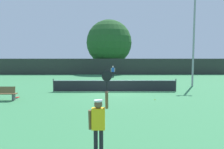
{
  "coord_description": "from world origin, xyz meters",
  "views": [
    {
      "loc": [
        -0.36,
        -17.46,
        2.94
      ],
      "look_at": [
        -0.21,
        2.28,
        1.22
      ],
      "focal_mm": 34.18,
      "sensor_mm": 36.0,
      "label": 1
    }
  ],
  "objects_px": {
    "tennis_ball": "(155,99)",
    "spare_racket": "(17,97)",
    "large_tree": "(109,43)",
    "player_receiving": "(113,71)",
    "light_pole": "(194,33)",
    "player_serving": "(99,119)",
    "courtside_bench": "(3,93)",
    "parked_car_near": "(145,68)"
  },
  "relations": [
    {
      "from": "tennis_ball",
      "to": "spare_racket",
      "type": "bearing_deg",
      "value": 174.63
    },
    {
      "from": "large_tree",
      "to": "player_receiving",
      "type": "bearing_deg",
      "value": -85.96
    },
    {
      "from": "spare_racket",
      "to": "light_pole",
      "type": "height_order",
      "value": "light_pole"
    },
    {
      "from": "player_serving",
      "to": "tennis_ball",
      "type": "height_order",
      "value": "player_serving"
    },
    {
      "from": "player_serving",
      "to": "player_receiving",
      "type": "xyz_separation_m",
      "value": [
        0.67,
        23.08,
        -0.17
      ]
    },
    {
      "from": "player_serving",
      "to": "courtside_bench",
      "type": "bearing_deg",
      "value": 130.46
    },
    {
      "from": "player_receiving",
      "to": "light_pole",
      "type": "height_order",
      "value": "light_pole"
    },
    {
      "from": "player_receiving",
      "to": "courtside_bench",
      "type": "height_order",
      "value": "player_receiving"
    },
    {
      "from": "player_receiving",
      "to": "spare_racket",
      "type": "distance_m",
      "value": 15.76
    },
    {
      "from": "parked_car_near",
      "to": "tennis_ball",
      "type": "bearing_deg",
      "value": -97.56
    },
    {
      "from": "player_serving",
      "to": "tennis_ball",
      "type": "relative_size",
      "value": 37.37
    },
    {
      "from": "player_receiving",
      "to": "light_pole",
      "type": "distance_m",
      "value": 12.15
    },
    {
      "from": "player_receiving",
      "to": "large_tree",
      "type": "relative_size",
      "value": 0.17
    },
    {
      "from": "player_receiving",
      "to": "tennis_ball",
      "type": "height_order",
      "value": "player_receiving"
    },
    {
      "from": "player_serving",
      "to": "courtside_bench",
      "type": "height_order",
      "value": "player_serving"
    },
    {
      "from": "tennis_ball",
      "to": "large_tree",
      "type": "xyz_separation_m",
      "value": [
        -3.22,
        23.07,
        5.22
      ]
    },
    {
      "from": "player_serving",
      "to": "spare_racket",
      "type": "xyz_separation_m",
      "value": [
        -6.27,
        8.97,
        -1.1
      ]
    },
    {
      "from": "large_tree",
      "to": "parked_car_near",
      "type": "xyz_separation_m",
      "value": [
        6.7,
        3.05,
        -4.48
      ]
    },
    {
      "from": "tennis_ball",
      "to": "large_tree",
      "type": "bearing_deg",
      "value": 97.94
    },
    {
      "from": "tennis_ball",
      "to": "light_pole",
      "type": "distance_m",
      "value": 9.69
    },
    {
      "from": "player_serving",
      "to": "parked_car_near",
      "type": "height_order",
      "value": "player_serving"
    },
    {
      "from": "player_serving",
      "to": "parked_car_near",
      "type": "relative_size",
      "value": 0.6
    },
    {
      "from": "spare_racket",
      "to": "tennis_ball",
      "type": "bearing_deg",
      "value": -5.37
    },
    {
      "from": "player_receiving",
      "to": "player_serving",
      "type": "bearing_deg",
      "value": 88.33
    },
    {
      "from": "courtside_bench",
      "to": "parked_car_near",
      "type": "bearing_deg",
      "value": 62.57
    },
    {
      "from": "player_serving",
      "to": "parked_car_near",
      "type": "distance_m",
      "value": 34.86
    },
    {
      "from": "tennis_ball",
      "to": "large_tree",
      "type": "height_order",
      "value": "large_tree"
    },
    {
      "from": "tennis_ball",
      "to": "light_pole",
      "type": "height_order",
      "value": "light_pole"
    },
    {
      "from": "courtside_bench",
      "to": "tennis_ball",
      "type": "bearing_deg",
      "value": 0.53
    },
    {
      "from": "light_pole",
      "to": "player_serving",
      "type": "bearing_deg",
      "value": -119.73
    },
    {
      "from": "player_serving",
      "to": "tennis_ball",
      "type": "bearing_deg",
      "value": 67.6
    },
    {
      "from": "courtside_bench",
      "to": "parked_car_near",
      "type": "distance_m",
      "value": 29.54
    },
    {
      "from": "player_serving",
      "to": "large_tree",
      "type": "distance_m",
      "value": 31.41
    },
    {
      "from": "tennis_ball",
      "to": "large_tree",
      "type": "distance_m",
      "value": 23.88
    },
    {
      "from": "courtside_bench",
      "to": "light_pole",
      "type": "height_order",
      "value": "light_pole"
    },
    {
      "from": "light_pole",
      "to": "parked_car_near",
      "type": "xyz_separation_m",
      "value": [
        -1.54,
        19.57,
        -4.33
      ]
    },
    {
      "from": "player_serving",
      "to": "courtside_bench",
      "type": "xyz_separation_m",
      "value": [
        -6.8,
        7.97,
        -0.64
      ]
    },
    {
      "from": "courtside_bench",
      "to": "player_receiving",
      "type": "bearing_deg",
      "value": 63.68
    },
    {
      "from": "tennis_ball",
      "to": "light_pole",
      "type": "xyz_separation_m",
      "value": [
        5.02,
        6.56,
        5.07
      ]
    },
    {
      "from": "large_tree",
      "to": "parked_car_near",
      "type": "relative_size",
      "value": 2.18
    },
    {
      "from": "tennis_ball",
      "to": "courtside_bench",
      "type": "bearing_deg",
      "value": -179.47
    },
    {
      "from": "parked_car_near",
      "to": "courtside_bench",
      "type": "bearing_deg",
      "value": -117.39
    }
  ]
}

